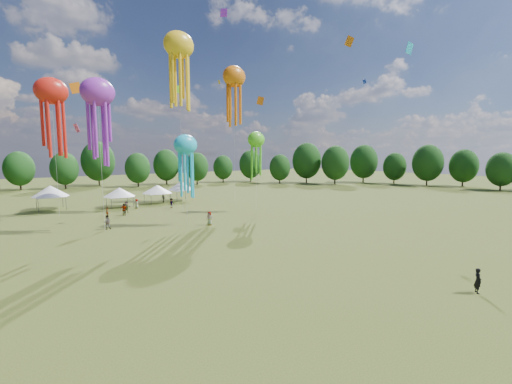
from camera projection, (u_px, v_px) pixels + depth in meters
ground at (391, 315)px, 20.00m from camera, size 300.00×300.00×0.00m
observer_main at (478, 281)px, 23.14m from camera, size 0.76×0.75×1.77m
spectator_near at (107, 222)px, 42.70m from camera, size 0.98×0.81×1.84m
spectators_far at (150, 206)px, 55.88m from camera, size 13.24×25.23×1.88m
festival_tents at (103, 190)px, 61.21m from camera, size 38.87×11.25×4.19m
show_kites at (168, 95)px, 53.42m from camera, size 35.80×20.90×28.93m
small_kites at (127, 7)px, 47.83m from camera, size 71.80×53.30×44.67m
treeline at (93, 169)px, 66.55m from camera, size 201.57×95.24×13.43m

